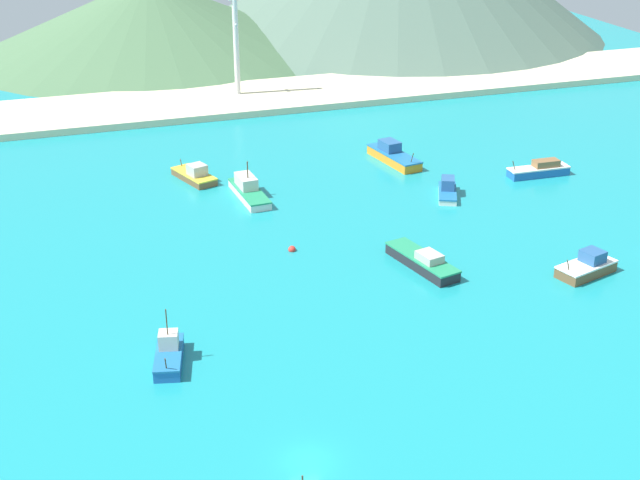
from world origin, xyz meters
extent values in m
cube|color=teal|center=(0.00, 30.00, -0.25)|extent=(260.00, 280.00, 0.50)
cube|color=brown|center=(40.03, 21.41, 0.59)|extent=(7.66, 4.94, 1.18)
cube|color=white|center=(40.03, 21.41, 1.28)|extent=(7.81, 5.04, 0.20)
cube|color=#28568C|center=(40.88, 21.65, 2.05)|extent=(2.81, 2.85, 1.36)
cylinder|color=#4C3823|center=(36.97, 20.52, 2.00)|extent=(0.68, 0.30, 1.59)
cube|color=brown|center=(3.79, 65.34, 0.45)|extent=(5.48, 8.61, 0.90)
cube|color=gold|center=(3.79, 65.34, 1.00)|extent=(5.59, 8.78, 0.20)
cube|color=#B2ADA3|center=(4.11, 64.39, 1.86)|extent=(2.94, 2.99, 1.52)
cylinder|color=#4C3823|center=(2.62, 68.77, 1.53)|extent=(0.29, 0.55, 1.23)
cube|color=orange|center=(34.13, 63.17, 0.64)|extent=(4.80, 11.24, 1.29)
cube|color=#1E669E|center=(34.13, 63.17, 1.39)|extent=(4.90, 11.47, 0.20)
cube|color=#28568C|center=(33.91, 64.52, 2.25)|extent=(2.82, 3.62, 1.52)
cylinder|color=#4C3823|center=(34.91, 58.34, 2.19)|extent=(0.23, 0.74, 1.74)
cube|color=silver|center=(35.63, 47.86, 0.36)|extent=(5.08, 7.29, 0.71)
cube|color=#1E669E|center=(35.63, 47.86, 0.81)|extent=(5.18, 7.43, 0.20)
cube|color=#28568C|center=(36.00, 48.64, 1.68)|extent=(2.77, 3.25, 1.54)
cube|color=#1E5BA8|center=(51.80, 51.01, 0.57)|extent=(9.12, 2.69, 1.15)
cube|color=white|center=(51.80, 51.01, 1.25)|extent=(9.30, 2.75, 0.20)
cube|color=brown|center=(52.93, 50.98, 1.84)|extent=(3.82, 1.93, 0.99)
cylinder|color=#4C3823|center=(47.73, 51.14, 1.95)|extent=(0.67, 0.14, 1.55)
cube|color=silver|center=(9.63, 56.06, 0.49)|extent=(3.48, 10.75, 0.99)
cube|color=#238C5B|center=(9.63, 56.06, 1.09)|extent=(3.55, 10.96, 0.20)
cube|color=beige|center=(9.56, 57.38, 1.98)|extent=(2.41, 4.40, 1.59)
cylinder|color=#4C3823|center=(9.60, 56.53, 3.96)|extent=(0.18, 0.18, 2.36)
cube|color=#1E5BA8|center=(-7.99, 17.91, 0.55)|extent=(3.93, 7.08, 1.09)
cube|color=#1E669E|center=(-7.99, 17.91, 1.19)|extent=(4.01, 7.22, 0.20)
cube|color=beige|center=(-7.80, 18.72, 2.09)|extent=(2.17, 2.08, 1.59)
cylinder|color=#4C3823|center=(-8.70, 14.98, 1.86)|extent=(0.27, 0.65, 1.48)
cylinder|color=#4C3823|center=(-7.88, 18.39, 4.23)|extent=(0.11, 0.11, 2.69)
cube|color=#232328|center=(23.18, 29.04, 0.59)|extent=(5.08, 10.92, 1.19)
cube|color=#238C5B|center=(23.18, 29.04, 1.29)|extent=(5.18, 11.14, 0.20)
cube|color=#B2ADA3|center=(23.47, 27.75, 1.85)|extent=(2.71, 3.30, 0.92)
sphere|color=red|center=(10.24, 38.00, 0.16)|extent=(0.92, 0.92, 0.92)
cube|color=beige|center=(0.00, 102.99, 0.60)|extent=(247.00, 20.99, 1.20)
cone|color=#476B47|center=(10.87, 148.41, 8.42)|extent=(80.53, 80.53, 16.85)
cylinder|color=silver|center=(19.91, 104.47, 11.32)|extent=(1.02, 1.02, 22.63)
cylinder|color=silver|center=(19.91, 104.47, 14.03)|extent=(0.51, 1.81, 0.51)
camera|label=1|loc=(-17.18, -54.21, 45.66)|focal=49.81mm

